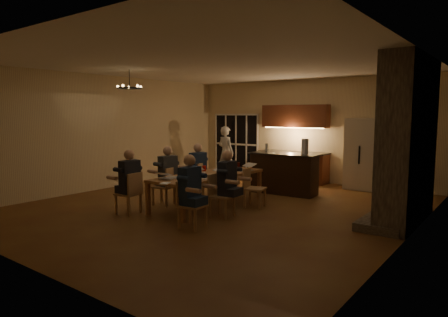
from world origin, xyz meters
TOP-DOWN VIEW (x-y plane):
  - floor at (0.00, 0.00)m, footprint 9.00×9.00m
  - back_wall at (0.00, 4.52)m, footprint 8.00×0.04m
  - left_wall at (-4.02, 0.00)m, footprint 0.04×9.00m
  - right_wall at (4.02, 0.00)m, footprint 0.04×9.00m
  - ceiling at (0.00, 0.00)m, footprint 8.00×9.00m
  - french_doors at (-2.70, 4.47)m, footprint 1.86×0.08m
  - fireplace at (3.70, 1.20)m, footprint 0.58×2.50m
  - kitchenette at (-0.30, 4.20)m, footprint 2.24×0.68m
  - refrigerator at (1.90, 4.15)m, footprint 0.90×0.68m
  - dining_table at (-0.23, -0.12)m, footprint 1.10×2.93m
  - bar_island at (0.43, 2.23)m, footprint 1.87×0.78m
  - chair_left_near at (-1.16, -1.69)m, footprint 0.50×0.50m
  - chair_left_mid at (-1.16, -0.65)m, footprint 0.53×0.53m
  - chair_left_far at (-1.14, 0.41)m, footprint 0.55×0.55m
  - chair_right_near at (0.67, -1.70)m, footprint 0.49×0.49m
  - chair_right_mid at (0.60, -0.70)m, footprint 0.49×0.49m
  - chair_right_far at (0.68, 0.43)m, footprint 0.53×0.53m
  - person_left_near at (-1.10, -1.69)m, footprint 0.62×0.62m
  - person_right_near at (0.61, -1.70)m, footprint 0.62×0.62m
  - person_left_mid at (-1.08, -0.57)m, footprint 0.67×0.67m
  - person_right_mid at (0.64, -0.59)m, footprint 0.63×0.63m
  - person_left_far at (-1.07, 0.48)m, footprint 0.67×0.67m
  - standing_person at (-2.32, 3.33)m, footprint 0.69×0.51m
  - chandelier at (-2.33, -0.60)m, footprint 0.61×0.61m
  - laptop_a at (-0.49, -1.19)m, footprint 0.36×0.33m
  - laptop_b at (0.04, -1.03)m, footprint 0.40×0.38m
  - laptop_c at (-0.53, -0.14)m, footprint 0.39×0.37m
  - laptop_d at (0.02, -0.13)m, footprint 0.36×0.33m
  - laptop_e at (-0.49, 1.04)m, footprint 0.42×0.40m
  - laptop_f at (0.11, 0.92)m, footprint 0.37×0.34m
  - mug_front at (-0.32, -0.59)m, footprint 0.07×0.07m
  - mug_mid at (-0.13, 0.47)m, footprint 0.09×0.09m
  - mug_back at (-0.60, 0.72)m, footprint 0.08×0.08m
  - redcup_near at (0.10, -1.38)m, footprint 0.08×0.08m
  - redcup_mid at (-0.65, 0.23)m, footprint 0.09×0.09m
  - redcup_far at (-0.06, 1.36)m, footprint 0.09×0.09m
  - can_silver at (-0.20, -0.76)m, footprint 0.07×0.07m
  - can_cola at (-0.38, 1.29)m, footprint 0.07×0.07m
  - can_right at (0.15, 0.24)m, footprint 0.07×0.07m
  - plate_near at (0.12, -0.69)m, footprint 0.23×0.23m
  - plate_left at (-0.52, -0.99)m, footprint 0.25×0.25m
  - plate_far at (0.16, 0.69)m, footprint 0.25×0.25m
  - notepad at (-0.12, -1.62)m, footprint 0.24×0.27m
  - bar_bottle at (-0.09, 2.20)m, footprint 0.07×0.07m
  - bar_blender at (0.98, 2.34)m, footprint 0.16×0.16m

SIDE VIEW (x-z plane):
  - floor at x=0.00m, z-range 0.00..0.00m
  - dining_table at x=-0.23m, z-range 0.00..0.75m
  - chair_left_near at x=-1.16m, z-range 0.00..0.89m
  - chair_left_mid at x=-1.16m, z-range 0.00..0.89m
  - chair_left_far at x=-1.14m, z-range 0.00..0.89m
  - chair_right_near at x=0.67m, z-range 0.00..0.89m
  - chair_right_mid at x=0.60m, z-range 0.00..0.89m
  - chair_right_far at x=0.68m, z-range 0.00..0.89m
  - bar_island at x=0.43m, z-range 0.00..1.08m
  - person_left_near at x=-1.10m, z-range 0.00..1.38m
  - person_right_near at x=0.61m, z-range 0.00..1.38m
  - person_left_mid at x=-1.08m, z-range 0.00..1.38m
  - person_right_mid at x=0.64m, z-range 0.00..1.38m
  - person_left_far at x=-1.07m, z-range 0.00..1.38m
  - notepad at x=-0.12m, z-range 0.75..0.76m
  - plate_near at x=0.12m, z-range 0.75..0.77m
  - plate_left at x=-0.52m, z-range 0.75..0.77m
  - plate_far at x=0.16m, z-range 0.75..0.77m
  - mug_front at x=-0.32m, z-range 0.75..0.85m
  - mug_mid at x=-0.13m, z-range 0.75..0.85m
  - mug_back at x=-0.60m, z-range 0.75..0.85m
  - redcup_near at x=0.10m, z-range 0.75..0.87m
  - redcup_mid at x=-0.65m, z-range 0.75..0.87m
  - redcup_far at x=-0.06m, z-range 0.75..0.87m
  - can_silver at x=-0.20m, z-range 0.75..0.87m
  - can_cola at x=-0.38m, z-range 0.75..0.87m
  - can_right at x=0.15m, z-range 0.75..0.87m
  - standing_person at x=-2.32m, z-range 0.00..1.72m
  - laptop_a at x=-0.49m, z-range 0.75..0.98m
  - laptop_b at x=0.04m, z-range 0.75..0.98m
  - laptop_c at x=-0.53m, z-range 0.75..0.98m
  - laptop_d at x=0.02m, z-range 0.75..0.98m
  - laptop_e at x=-0.49m, z-range 0.75..0.98m
  - laptop_f at x=0.11m, z-range 0.75..0.98m
  - refrigerator at x=1.90m, z-range 0.00..2.00m
  - french_doors at x=-2.70m, z-range 0.00..2.10m
  - kitchenette at x=-0.30m, z-range 0.00..2.40m
  - bar_bottle at x=-0.09m, z-range 1.08..1.32m
  - bar_blender at x=0.98m, z-range 1.08..1.48m
  - back_wall at x=0.00m, z-range 0.00..3.20m
  - left_wall at x=-4.02m, z-range 0.00..3.20m
  - right_wall at x=4.02m, z-range 0.00..3.20m
  - fireplace at x=3.70m, z-range 0.00..3.20m
  - chandelier at x=-2.33m, z-range 2.73..2.77m
  - ceiling at x=0.00m, z-range 3.20..3.24m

